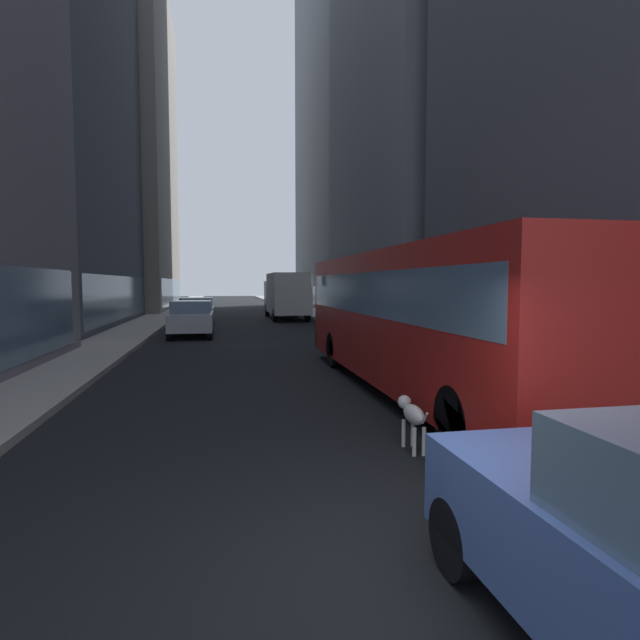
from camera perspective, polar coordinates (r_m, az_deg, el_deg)
name	(u,v)px	position (r m, az deg, el deg)	size (l,w,h in m)	color
ground_plane	(241,315)	(38.86, -8.83, 0.55)	(120.00, 120.00, 0.00)	black
sidewalk_left	(163,315)	(39.05, -17.22, 0.55)	(2.40, 110.00, 0.15)	#9E9991
sidewalk_right	(315,313)	(39.48, -0.54, 0.77)	(2.40, 110.00, 0.15)	#9E9991
building_left_mid	(14,43)	(34.03, -31.15, 25.05)	(9.86, 17.85, 29.73)	#4C515B
building_left_far	(100,148)	(51.48, -23.50, 17.30)	(11.92, 19.28, 28.85)	gray
building_right_far	(363,91)	(52.61, 4.82, 24.25)	(9.61, 22.59, 41.02)	slate
transit_bus	(420,311)	(11.33, 11.21, 0.99)	(2.78, 11.53, 3.05)	red
car_grey_wagon	(197,312)	(28.37, -13.68, 0.85)	(1.82, 4.13, 1.62)	slate
car_silver_sedan	(192,318)	(23.43, -14.23, 0.17)	(1.87, 3.91, 1.62)	#B7BABF
box_truck	(286,294)	(34.09, -3.82, 2.91)	(2.30, 7.50, 3.05)	#19519E
dalmatian_dog	(412,414)	(7.49, 10.29, -10.39)	(0.22, 0.96, 0.72)	white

